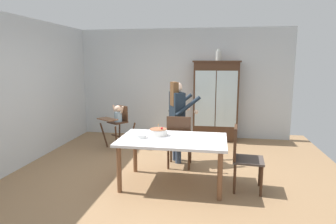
{
  "coord_description": "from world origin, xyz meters",
  "views": [
    {
      "loc": [
        0.83,
        -4.69,
        1.91
      ],
      "look_at": [
        -0.05,
        0.7,
        0.95
      ],
      "focal_mm": 31.15,
      "sensor_mm": 36.0,
      "label": 1
    }
  ],
  "objects_px": {
    "high_chair_with_toddler": "(118,119)",
    "adult_person": "(177,112)",
    "birthday_cake": "(158,132)",
    "china_cabinet": "(216,101)",
    "dining_chair_right_end": "(242,154)",
    "dining_table": "(173,144)",
    "ceramic_vase": "(219,55)",
    "dining_chair_far_side": "(179,138)",
    "serving_bowl": "(141,136)"
  },
  "relations": [
    {
      "from": "dining_table",
      "to": "dining_chair_far_side",
      "type": "xyz_separation_m",
      "value": [
        0.01,
        0.72,
        -0.1
      ]
    },
    {
      "from": "dining_chair_right_end",
      "to": "china_cabinet",
      "type": "bearing_deg",
      "value": 12.85
    },
    {
      "from": "birthday_cake",
      "to": "dining_chair_far_side",
      "type": "bearing_deg",
      "value": 65.2
    },
    {
      "from": "adult_person",
      "to": "serving_bowl",
      "type": "height_order",
      "value": "adult_person"
    },
    {
      "from": "high_chair_with_toddler",
      "to": "birthday_cake",
      "type": "bearing_deg",
      "value": -19.94
    },
    {
      "from": "adult_person",
      "to": "dining_chair_far_side",
      "type": "distance_m",
      "value": 0.53
    },
    {
      "from": "china_cabinet",
      "to": "adult_person",
      "type": "relative_size",
      "value": 1.25
    },
    {
      "from": "ceramic_vase",
      "to": "dining_table",
      "type": "distance_m",
      "value": 3.18
    },
    {
      "from": "serving_bowl",
      "to": "dining_chair_far_side",
      "type": "bearing_deg",
      "value": 56.6
    },
    {
      "from": "high_chair_with_toddler",
      "to": "serving_bowl",
      "type": "bearing_deg",
      "value": -28.27
    },
    {
      "from": "ceramic_vase",
      "to": "birthday_cake",
      "type": "relative_size",
      "value": 0.96
    },
    {
      "from": "adult_person",
      "to": "birthday_cake",
      "type": "height_order",
      "value": "adult_person"
    },
    {
      "from": "high_chair_with_toddler",
      "to": "dining_table",
      "type": "height_order",
      "value": "high_chair_with_toddler"
    },
    {
      "from": "high_chair_with_toddler",
      "to": "dining_chair_right_end",
      "type": "distance_m",
      "value": 3.1
    },
    {
      "from": "ceramic_vase",
      "to": "dining_table",
      "type": "bearing_deg",
      "value": -103.61
    },
    {
      "from": "china_cabinet",
      "to": "dining_chair_far_side",
      "type": "xyz_separation_m",
      "value": [
        -0.63,
        -2.06,
        -0.41
      ]
    },
    {
      "from": "birthday_cake",
      "to": "dining_table",
      "type": "bearing_deg",
      "value": -30.64
    },
    {
      "from": "birthday_cake",
      "to": "dining_chair_far_side",
      "type": "height_order",
      "value": "dining_chair_far_side"
    },
    {
      "from": "china_cabinet",
      "to": "dining_table",
      "type": "bearing_deg",
      "value": -102.89
    },
    {
      "from": "birthday_cake",
      "to": "serving_bowl",
      "type": "height_order",
      "value": "birthday_cake"
    },
    {
      "from": "birthday_cake",
      "to": "dining_chair_far_side",
      "type": "relative_size",
      "value": 0.29
    },
    {
      "from": "china_cabinet",
      "to": "high_chair_with_toddler",
      "type": "xyz_separation_m",
      "value": [
        -2.13,
        -1.0,
        -0.31
      ]
    },
    {
      "from": "adult_person",
      "to": "serving_bowl",
      "type": "relative_size",
      "value": 8.5
    },
    {
      "from": "dining_table",
      "to": "dining_chair_far_side",
      "type": "bearing_deg",
      "value": 89.09
    },
    {
      "from": "ceramic_vase",
      "to": "dining_chair_right_end",
      "type": "relative_size",
      "value": 0.28
    },
    {
      "from": "dining_table",
      "to": "serving_bowl",
      "type": "bearing_deg",
      "value": -175.64
    },
    {
      "from": "high_chair_with_toddler",
      "to": "adult_person",
      "type": "bearing_deg",
      "value": 5.69
    },
    {
      "from": "china_cabinet",
      "to": "dining_chair_right_end",
      "type": "height_order",
      "value": "china_cabinet"
    },
    {
      "from": "china_cabinet",
      "to": "adult_person",
      "type": "bearing_deg",
      "value": -112.08
    },
    {
      "from": "adult_person",
      "to": "china_cabinet",
      "type": "bearing_deg",
      "value": -49.3
    },
    {
      "from": "birthday_cake",
      "to": "china_cabinet",
      "type": "bearing_deg",
      "value": 71.34
    },
    {
      "from": "high_chair_with_toddler",
      "to": "birthday_cake",
      "type": "xyz_separation_m",
      "value": [
        1.24,
        -1.63,
        0.14
      ]
    },
    {
      "from": "china_cabinet",
      "to": "high_chair_with_toddler",
      "type": "distance_m",
      "value": 2.37
    },
    {
      "from": "high_chair_with_toddler",
      "to": "dining_chair_far_side",
      "type": "relative_size",
      "value": 0.99
    },
    {
      "from": "ceramic_vase",
      "to": "high_chair_with_toddler",
      "type": "height_order",
      "value": "ceramic_vase"
    },
    {
      "from": "dining_table",
      "to": "high_chair_with_toddler",
      "type": "bearing_deg",
      "value": 129.91
    },
    {
      "from": "dining_table",
      "to": "serving_bowl",
      "type": "height_order",
      "value": "serving_bowl"
    },
    {
      "from": "ceramic_vase",
      "to": "dining_chair_right_end",
      "type": "distance_m",
      "value": 3.18
    },
    {
      "from": "china_cabinet",
      "to": "serving_bowl",
      "type": "xyz_separation_m",
      "value": [
        -1.13,
        -2.82,
        -0.2
      ]
    },
    {
      "from": "china_cabinet",
      "to": "serving_bowl",
      "type": "height_order",
      "value": "china_cabinet"
    },
    {
      "from": "ceramic_vase",
      "to": "dining_chair_far_side",
      "type": "xyz_separation_m",
      "value": [
        -0.66,
        -2.07,
        -1.48
      ]
    },
    {
      "from": "adult_person",
      "to": "birthday_cake",
      "type": "distance_m",
      "value": 0.94
    },
    {
      "from": "serving_bowl",
      "to": "ceramic_vase",
      "type": "bearing_deg",
      "value": 67.61
    },
    {
      "from": "serving_bowl",
      "to": "dining_chair_far_side",
      "type": "relative_size",
      "value": 0.19
    },
    {
      "from": "birthday_cake",
      "to": "serving_bowl",
      "type": "bearing_deg",
      "value": -141.63
    },
    {
      "from": "china_cabinet",
      "to": "dining_chair_far_side",
      "type": "distance_m",
      "value": 2.2
    },
    {
      "from": "serving_bowl",
      "to": "dining_chair_far_side",
      "type": "height_order",
      "value": "dining_chair_far_side"
    },
    {
      "from": "high_chair_with_toddler",
      "to": "china_cabinet",
      "type": "bearing_deg",
      "value": 58.08
    },
    {
      "from": "birthday_cake",
      "to": "adult_person",
      "type": "bearing_deg",
      "value": 78.31
    },
    {
      "from": "birthday_cake",
      "to": "serving_bowl",
      "type": "xyz_separation_m",
      "value": [
        -0.24,
        -0.19,
        -0.03
      ]
    }
  ]
}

